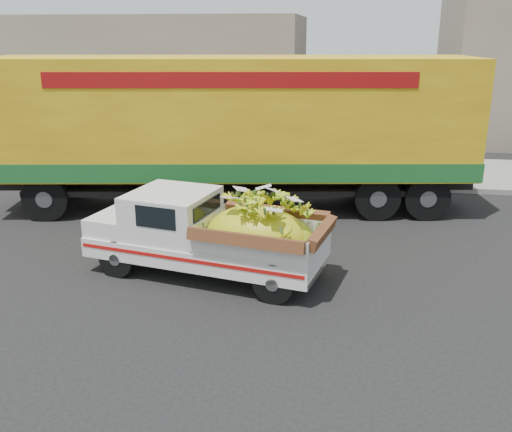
# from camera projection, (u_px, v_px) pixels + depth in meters

# --- Properties ---
(ground) EXTENTS (100.00, 100.00, 0.00)m
(ground) POSITION_uv_depth(u_px,v_px,m) (178.00, 279.00, 10.59)
(ground) COLOR black
(ground) RESTS_ON ground
(curb) EXTENTS (60.00, 0.25, 0.15)m
(curb) POSITION_uv_depth(u_px,v_px,m) (244.00, 181.00, 17.19)
(curb) COLOR gray
(curb) RESTS_ON ground
(sidewalk) EXTENTS (60.00, 4.00, 0.14)m
(sidewalk) POSITION_uv_depth(u_px,v_px,m) (255.00, 166.00, 19.16)
(sidewalk) COLOR gray
(sidewalk) RESTS_ON ground
(building_left) EXTENTS (18.00, 6.00, 5.00)m
(building_left) POSITION_uv_depth(u_px,v_px,m) (97.00, 76.00, 25.13)
(building_left) COLOR gray
(building_left) RESTS_ON ground
(pickup_truck) EXTENTS (4.63, 2.47, 1.54)m
(pickup_truck) POSITION_uv_depth(u_px,v_px,m) (222.00, 235.00, 10.44)
(pickup_truck) COLOR black
(pickup_truck) RESTS_ON ground
(semi_trailer) EXTENTS (12.07, 4.37, 3.80)m
(semi_trailer) POSITION_uv_depth(u_px,v_px,m) (234.00, 126.00, 14.23)
(semi_trailer) COLOR black
(semi_trailer) RESTS_ON ground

